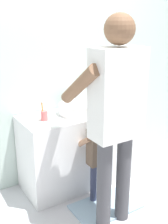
# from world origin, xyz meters

# --- Properties ---
(ground_plane) EXTENTS (14.00, 14.00, 0.00)m
(ground_plane) POSITION_xyz_m (0.00, 0.00, 0.00)
(ground_plane) COLOR silver
(back_wall) EXTENTS (4.40, 0.08, 2.70)m
(back_wall) POSITION_xyz_m (0.00, 0.62, 1.35)
(back_wall) COLOR silver
(back_wall) RESTS_ON ground
(vanity_cabinet) EXTENTS (1.18, 0.54, 0.81)m
(vanity_cabinet) POSITION_xyz_m (0.00, 0.30, 0.41)
(vanity_cabinet) COLOR white
(vanity_cabinet) RESTS_ON ground
(sink_basin) EXTENTS (0.38, 0.38, 0.11)m
(sink_basin) POSITION_xyz_m (0.00, 0.28, 0.87)
(sink_basin) COLOR white
(sink_basin) RESTS_ON vanity_cabinet
(faucet) EXTENTS (0.18, 0.14, 0.18)m
(faucet) POSITION_xyz_m (0.00, 0.51, 0.89)
(faucet) COLOR #B7BABF
(faucet) RESTS_ON vanity_cabinet
(toothbrush_cup) EXTENTS (0.07, 0.07, 0.21)m
(toothbrush_cup) POSITION_xyz_m (-0.38, 0.27, 0.86)
(toothbrush_cup) COLOR #D86666
(toothbrush_cup) RESTS_ON vanity_cabinet
(bath_mat) EXTENTS (0.64, 0.40, 0.02)m
(bath_mat) POSITION_xyz_m (0.00, -0.25, 0.01)
(bath_mat) COLOR #99B7CC
(bath_mat) RESTS_ON ground
(child_toddler) EXTENTS (0.28, 0.28, 0.90)m
(child_toddler) POSITION_xyz_m (0.00, -0.10, 0.54)
(child_toddler) COLOR #2D334C
(child_toddler) RESTS_ON ground
(adult_parent) EXTENTS (0.56, 0.58, 1.79)m
(adult_parent) POSITION_xyz_m (-0.06, -0.42, 1.08)
(adult_parent) COLOR #47474C
(adult_parent) RESTS_ON ground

